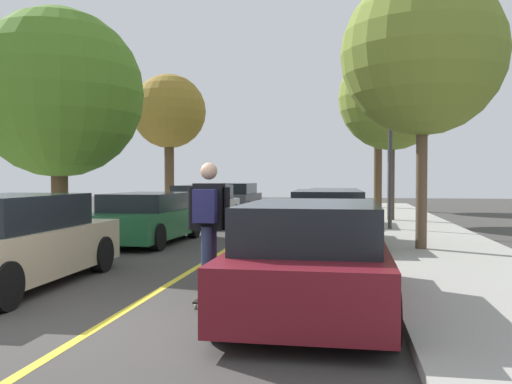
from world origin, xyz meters
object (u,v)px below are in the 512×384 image
Objects in this scene: parked_car_left_farthest at (235,198)px; streetlamp at (391,124)px; parked_car_right_near at (328,219)px; fire_hydrant at (72,227)px; parked_car_right_nearest at (312,257)px; parked_car_left_far at (204,205)px; street_tree_left_nearest at (59,94)px; street_tree_right_near at (392,98)px; street_tree_left_near at (169,112)px; street_tree_right_far at (378,105)px; skateboarder at (208,220)px; parked_car_left_near at (146,218)px; parked_car_left_nearest at (11,242)px; parked_car_right_far at (333,208)px; skateboard at (209,297)px; street_tree_right_nearest at (423,54)px.

streetlamp reaches higher than parked_car_left_farthest.
parked_car_right_near is at bearing -68.58° from parked_car_left_farthest.
parked_car_right_near is at bearing 6.87° from fire_hydrant.
parked_car_right_nearest reaches higher than fire_hydrant.
parked_car_left_far is 1.09× the size of parked_car_left_farthest.
street_tree_left_nearest is 1.05× the size of streetlamp.
parked_car_right_near is at bearing -105.54° from street_tree_right_near.
street_tree_right_far is at bearing 39.52° from street_tree_left_near.
parked_car_right_near is at bearing 77.02° from skateboarder.
parked_car_left_near is 0.90× the size of parked_car_left_far.
street_tree_left_nearest is at bearing -154.18° from streetlamp.
skateboarder is (3.32, -12.30, 0.43)m from parked_car_left_far.
parked_car_left_far is at bearing 110.76° from parked_car_right_nearest.
parked_car_left_nearest reaches higher than parked_car_right_far.
parked_car_right_nearest is at bearing -99.85° from streetlamp.
parked_car_right_near is (-0.00, 6.26, 0.01)m from parked_car_right_nearest.
street_tree_right_far is at bearing 80.99° from skateboard.
parked_car_right_far is 0.76× the size of street_tree_right_nearest.
streetlamp is at bearing 55.22° from parked_car_left_nearest.
parked_car_right_nearest is 22.63m from street_tree_right_far.
skateboarder reaches higher than fire_hydrant.
fire_hydrant is (-6.22, -0.75, -0.22)m from parked_car_right_near.
parked_car_right_far is 2.55× the size of skateboarder.
parked_car_left_nearest is 7.25m from parked_car_right_near.
parked_car_left_farthest is at bearing 104.47° from parked_car_right_nearest.
parked_car_left_farthest is at bearing 128.21° from streetlamp.
street_tree_right_nearest is at bearing 56.76° from skateboarder.
skateboarder is (-1.41, 0.16, 0.44)m from parked_car_right_nearest.
parked_car_left_far reaches higher than parked_car_right_nearest.
street_tree_right_far is at bearing 81.00° from skateboarder.
street_tree_left_nearest reaches higher than parked_car_right_nearest.
skateboard is (5.38, -5.76, -3.74)m from street_tree_left_nearest.
parked_car_left_nearest is 1.04× the size of parked_car_right_nearest.
parked_car_right_nearest is 14.37m from street_tree_right_near.
fire_hydrant is (0.56, -0.44, -3.34)m from street_tree_left_nearest.
fire_hydrant is (-6.22, -6.29, -0.17)m from parked_car_right_far.
fire_hydrant is (-8.28, -16.52, -4.97)m from street_tree_right_far.
parked_car_right_far reaches higher than parked_car_left_near.
parked_car_left_farthest is 0.74× the size of street_tree_left_near.
parked_car_left_nearest is 5.17× the size of skateboard.
parked_car_left_near is at bearing 35.62° from fire_hydrant.
fire_hydrant is 9.62m from streetlamp.
parked_car_left_nearest is 1.04× the size of parked_car_left_near.
parked_car_right_nearest is 9.55m from street_tree_left_nearest.
fire_hydrant is (-8.28, 0.06, -3.90)m from street_tree_right_nearest.
parked_car_right_near is (4.72, 5.50, 0.00)m from parked_car_left_nearest.
parked_car_right_nearest is 2.33× the size of skateboarder.
parked_car_left_near is 0.66× the size of street_tree_right_near.
street_tree_right_nearest is 1.09× the size of streetlamp.
parked_car_right_near is at bearing 90.00° from parked_car_right_nearest.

